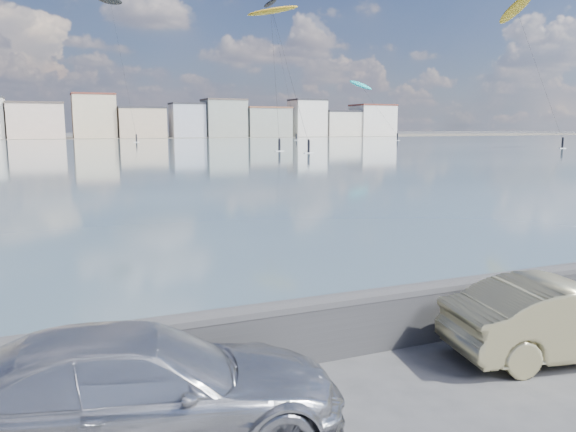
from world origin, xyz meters
The scene contains 11 objects.
bay_water centered at (0.00, 91.50, 0.01)m, with size 500.00×177.00×0.00m, color #3C565F.
far_shore_strip centered at (0.00, 200.00, 0.01)m, with size 500.00×60.00×0.00m, color #4C473D.
seawall centered at (0.00, 2.70, 0.58)m, with size 400.00×0.36×1.08m.
far_buildings centered at (1.31, 186.00, 6.03)m, with size 240.79×13.26×14.60m.
car_silver centered at (-2.10, 1.23, 0.72)m, with size 2.02×4.97×1.44m, color #B1B2B7.
car_champagne centered at (4.81, 1.20, 0.66)m, with size 1.39×3.99×1.32m, color tan.
kitesurfer_3 centered at (12.87, 141.11, 33.13)m, with size 8.48×12.96×34.70m.
kitesurfer_5 centered at (79.20, 135.53, 14.95)m, with size 7.30×17.29×17.29m.
kitesurfer_7 centered at (28.46, 74.36, 20.06)m, with size 7.43×11.08×21.29m.
kitesurfer_9 centered at (56.53, 147.57, 37.36)m, with size 6.30×17.33×38.93m.
kitesurfer_12 centered at (78.43, 78.15, 25.13)m, with size 4.34×17.51×27.91m.
Camera 1 is at (-2.90, -5.18, 3.80)m, focal length 35.00 mm.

